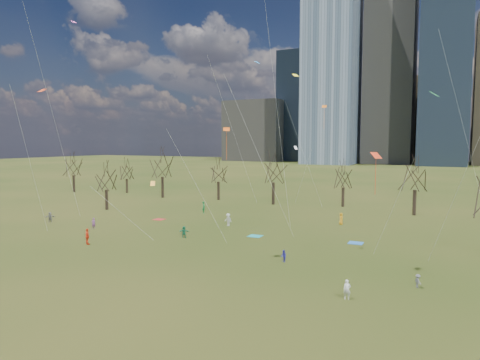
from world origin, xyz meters
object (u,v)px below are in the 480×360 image
at_px(blanket_navy, 356,243).
at_px(person_1, 347,289).
at_px(blanket_crimson, 159,219).
at_px(person_4, 87,237).
at_px(blanket_teal, 255,236).

relative_size(blanket_navy, person_1, 1.12).
xyz_separation_m(blanket_crimson, person_4, (2.28, -16.08, 0.90)).
bearing_deg(person_4, person_1, -158.34).
relative_size(blanket_navy, blanket_crimson, 1.00).
relative_size(person_1, person_4, 0.78).
height_order(blanket_navy, person_4, person_4).
distance_m(blanket_navy, blanket_crimson, 29.01).
relative_size(blanket_crimson, person_4, 0.88).
relative_size(blanket_teal, blanket_navy, 1.00).
height_order(blanket_navy, blanket_crimson, same).
bearing_deg(blanket_crimson, person_1, -32.15).
bearing_deg(blanket_teal, blanket_crimson, 167.11).
xyz_separation_m(blanket_teal, blanket_crimson, (-17.27, 3.95, 0.00)).
bearing_deg(person_1, blanket_crimson, 129.74).
distance_m(blanket_teal, blanket_navy, 11.79).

